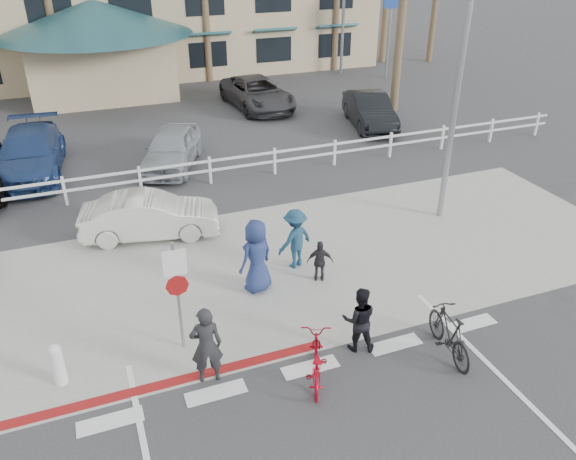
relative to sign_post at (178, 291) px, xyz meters
name	(u,v)px	position (x,y,z in m)	size (l,w,h in m)	color
ground	(322,387)	(2.30, -2.20, -1.45)	(140.00, 140.00, 0.00)	#333335
sidewalk_plaza	(252,272)	(2.30, 2.30, -1.44)	(22.00, 7.00, 0.01)	gray
cross_street	(214,209)	(2.30, 6.30, -1.45)	(40.00, 5.00, 0.01)	#333335
parking_lot	(162,123)	(2.30, 15.80, -1.45)	(50.00, 16.00, 0.01)	#333335
curb_red	(159,386)	(-0.70, -1.00, -1.44)	(7.00, 0.25, 0.02)	maroon
rail_fence	(213,170)	(2.80, 8.30, -0.95)	(29.40, 0.16, 1.00)	silver
sign_post	(178,291)	(0.00, 0.00, 0.00)	(0.50, 0.10, 2.90)	gray
bollard_0	(57,364)	(-2.50, -0.20, -0.97)	(0.26, 0.26, 0.95)	silver
streetlight_0	(460,71)	(8.80, 3.30, 3.05)	(0.60, 2.00, 9.00)	gray
info_sign	(390,29)	(16.30, 19.80, 1.35)	(1.20, 0.16, 5.60)	navy
bike_red	(316,360)	(2.28, -1.89, -0.99)	(0.61, 1.74, 0.91)	#9A0313
rider_red	(206,345)	(0.27, -1.16, -0.58)	(0.63, 0.42, 1.74)	black
bike_black	(449,333)	(5.18, -2.23, -0.91)	(0.51, 1.79, 1.08)	black
rider_black	(359,319)	(3.49, -1.38, -0.69)	(0.74, 0.57, 1.51)	black
pedestrian_a	(295,239)	(3.47, 2.19, -0.62)	(1.07, 0.62, 1.66)	navy
pedestrian_child	(320,261)	(3.80, 1.32, -0.88)	(0.66, 0.28, 1.13)	#252529
pedestrian_b	(257,256)	(2.18, 1.51, -0.49)	(0.94, 0.61, 1.92)	navy
car_white_sedan	(150,216)	(0.16, 5.24, -0.81)	(1.36, 3.90, 1.29)	beige
lot_car_1	(30,154)	(-3.15, 11.54, -0.67)	(2.18, 5.37, 1.56)	navy
lot_car_2	(171,148)	(1.77, 10.40, -0.72)	(1.71, 4.26, 1.45)	#90969D
lot_car_3	(370,110)	(10.97, 12.00, -0.72)	(1.55, 4.45, 1.47)	black
lot_car_5	(257,93)	(7.18, 16.61, -0.72)	(2.43, 5.28, 1.47)	#323236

